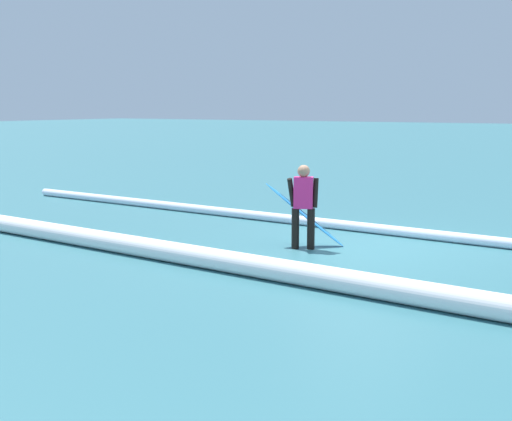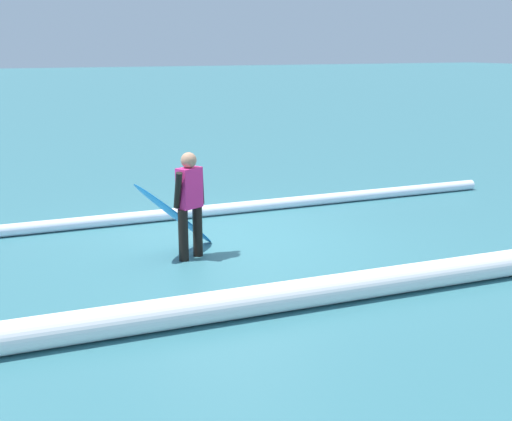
{
  "view_description": "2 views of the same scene",
  "coord_description": "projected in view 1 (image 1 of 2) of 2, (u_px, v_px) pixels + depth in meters",
  "views": [
    {
      "loc": [
        -5.1,
        11.49,
        2.57
      ],
      "look_at": [
        0.91,
        2.0,
        0.9
      ],
      "focal_mm": 49.74,
      "sensor_mm": 36.0,
      "label": 1
    },
    {
      "loc": [
        3.87,
        8.74,
        2.91
      ],
      "look_at": [
        1.05,
        2.9,
        1.27
      ],
      "focal_mm": 45.45,
      "sensor_mm": 36.0,
      "label": 2
    }
  ],
  "objects": [
    {
      "name": "ground_plane",
      "position": [
        359.0,
        250.0,
        12.68
      ],
      "size": [
        181.45,
        181.45,
        0.0
      ],
      "primitive_type": "plane",
      "color": "#336C76"
    },
    {
      "name": "wave_crest_midground",
      "position": [
        157.0,
        250.0,
        11.88
      ],
      "size": [
        14.31,
        1.44,
        0.34
      ],
      "primitive_type": "cylinder",
      "rotation": [
        0.0,
        1.57,
        -0.08
      ],
      "color": "white",
      "rests_on": "ground_plane"
    },
    {
      "name": "surfboard",
      "position": [
        305.0,
        215.0,
        13.0
      ],
      "size": [
        1.47,
        0.89,
        1.19
      ],
      "color": "#268CE5",
      "rests_on": "ground_plane"
    },
    {
      "name": "surfer",
      "position": [
        303.0,
        202.0,
        12.66
      ],
      "size": [
        0.48,
        0.36,
        1.52
      ],
      "rotation": [
        0.0,
        0.0,
        3.56
      ],
      "color": "black",
      "rests_on": "ground_plane"
    },
    {
      "name": "wave_crest_foreground",
      "position": [
        292.0,
        219.0,
        15.43
      ],
      "size": [
        16.83,
        1.16,
        0.2
      ],
      "primitive_type": "cylinder",
      "rotation": [
        0.0,
        1.57,
        -0.06
      ],
      "color": "white",
      "rests_on": "ground_plane"
    }
  ]
}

